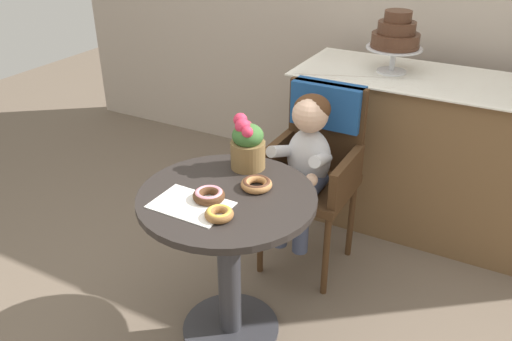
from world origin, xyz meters
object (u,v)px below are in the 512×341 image
at_px(seated_child, 306,154).
at_px(wicker_chair, 318,149).
at_px(donut_front, 256,184).
at_px(tiered_cake_stand, 396,36).
at_px(donut_side, 219,213).
at_px(flower_vase, 248,143).
at_px(donut_mid, 209,195).
at_px(cafe_table, 228,238).

bearing_deg(seated_child, wicker_chair, 90.00).
distance_m(donut_front, tiered_cake_stand, 1.27).
height_order(donut_front, donut_side, same).
height_order(seated_child, donut_side, seated_child).
bearing_deg(tiered_cake_stand, wicker_chair, -106.44).
xyz_separation_m(seated_child, donut_side, (-0.04, -0.72, 0.06)).
bearing_deg(flower_vase, donut_mid, -89.65).
distance_m(seated_child, tiered_cake_stand, 0.87).
height_order(wicker_chair, seated_child, seated_child).
height_order(donut_side, flower_vase, flower_vase).
height_order(wicker_chair, donut_side, wicker_chair).
relative_size(donut_front, tiered_cake_stand, 0.39).
relative_size(cafe_table, donut_front, 5.63).
distance_m(wicker_chair, flower_vase, 0.53).
xyz_separation_m(wicker_chair, donut_front, (-0.02, -0.61, 0.10)).
bearing_deg(wicker_chair, donut_mid, -100.97).
distance_m(donut_mid, flower_vase, 0.33).
xyz_separation_m(cafe_table, donut_mid, (-0.04, -0.07, 0.23)).
bearing_deg(donut_front, seated_child, 87.46).
xyz_separation_m(cafe_table, donut_front, (0.08, 0.10, 0.23)).
height_order(cafe_table, donut_front, donut_front).
xyz_separation_m(seated_child, tiered_cake_stand, (0.17, 0.74, 0.42)).
distance_m(wicker_chair, seated_child, 0.16).
relative_size(wicker_chair, flower_vase, 3.94).
bearing_deg(cafe_table, wicker_chair, 82.09).
relative_size(cafe_table, tiered_cake_stand, 2.18).
height_order(donut_mid, flower_vase, flower_vase).
relative_size(cafe_table, donut_mid, 5.70).
bearing_deg(wicker_chair, flower_vase, -107.63).
bearing_deg(flower_vase, donut_side, -75.34).
distance_m(seated_child, donut_mid, 0.64).
xyz_separation_m(wicker_chair, seated_child, (-0.00, -0.16, 0.04)).
bearing_deg(donut_mid, cafe_table, 59.39).
bearing_deg(tiered_cake_stand, donut_mid, -102.87).
bearing_deg(donut_mid, flower_vase, 90.35).
bearing_deg(flower_vase, seated_child, 65.71).
height_order(seated_child, flower_vase, flower_vase).
xyz_separation_m(donut_front, donut_mid, (-0.12, -0.17, 0.00)).
relative_size(donut_front, donut_mid, 1.01).
distance_m(donut_front, flower_vase, 0.21).
height_order(donut_mid, tiered_cake_stand, tiered_cake_stand).
distance_m(cafe_table, wicker_chair, 0.73).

